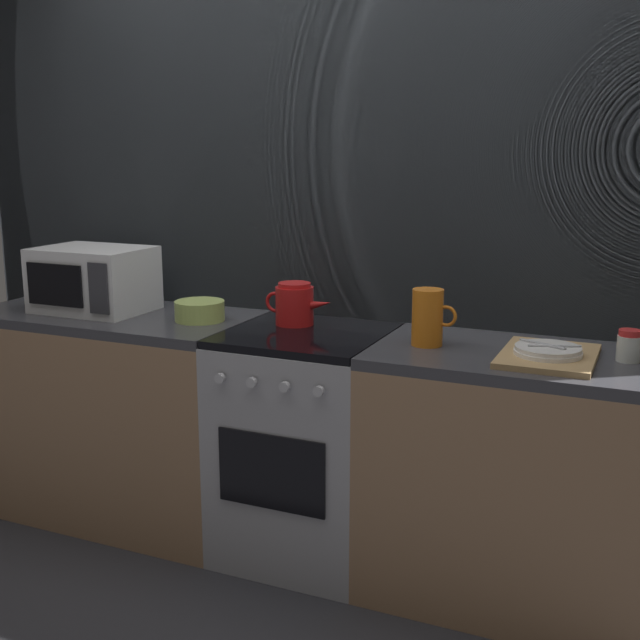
# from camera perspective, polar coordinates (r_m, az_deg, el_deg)

# --- Properties ---
(ground_plane) EXTENTS (8.00, 8.00, 0.00)m
(ground_plane) POSITION_cam_1_polar(r_m,az_deg,el_deg) (3.32, -0.94, -16.16)
(ground_plane) COLOR #2D2D33
(back_wall) EXTENTS (3.60, 0.05, 2.40)m
(back_wall) POSITION_cam_1_polar(r_m,az_deg,el_deg) (3.23, 1.38, 5.54)
(back_wall) COLOR gray
(back_wall) RESTS_ON ground_plane
(counter_left) EXTENTS (1.20, 0.60, 0.90)m
(counter_left) POSITION_cam_1_polar(r_m,az_deg,el_deg) (3.58, -14.28, -6.52)
(counter_left) COLOR #997251
(counter_left) RESTS_ON ground_plane
(stove_unit) EXTENTS (0.60, 0.63, 0.90)m
(stove_unit) POSITION_cam_1_polar(r_m,az_deg,el_deg) (3.13, -0.98, -8.91)
(stove_unit) COLOR #9E9EA3
(stove_unit) RESTS_ON ground_plane
(counter_right) EXTENTS (1.20, 0.60, 0.90)m
(counter_right) POSITION_cam_1_polar(r_m,az_deg,el_deg) (2.90, 15.76, -11.16)
(counter_right) COLOR #997251
(counter_right) RESTS_ON ground_plane
(microwave) EXTENTS (0.46, 0.35, 0.27)m
(microwave) POSITION_cam_1_polar(r_m,az_deg,el_deg) (3.49, -16.02, 2.83)
(microwave) COLOR white
(microwave) RESTS_ON counter_left
(kettle) EXTENTS (0.28, 0.15, 0.17)m
(kettle) POSITION_cam_1_polar(r_m,az_deg,el_deg) (3.10, -1.83, 1.15)
(kettle) COLOR red
(kettle) RESTS_ON stove_unit
(mixing_bowl) EXTENTS (0.20, 0.20, 0.08)m
(mixing_bowl) POSITION_cam_1_polar(r_m,az_deg,el_deg) (3.21, -8.66, 0.67)
(mixing_bowl) COLOR #B7D166
(mixing_bowl) RESTS_ON counter_left
(pitcher) EXTENTS (0.16, 0.11, 0.20)m
(pitcher) POSITION_cam_1_polar(r_m,az_deg,el_deg) (2.79, 7.78, 0.20)
(pitcher) COLOR orange
(pitcher) RESTS_ON counter_right
(dish_pile) EXTENTS (0.30, 0.40, 0.06)m
(dish_pile) POSITION_cam_1_polar(r_m,az_deg,el_deg) (2.70, 16.12, -2.37)
(dish_pile) COLOR tan
(dish_pile) RESTS_ON counter_right
(spice_jar) EXTENTS (0.08, 0.08, 0.10)m
(spice_jar) POSITION_cam_1_polar(r_m,az_deg,el_deg) (2.76, 21.36, -1.75)
(spice_jar) COLOR silver
(spice_jar) RESTS_ON counter_right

